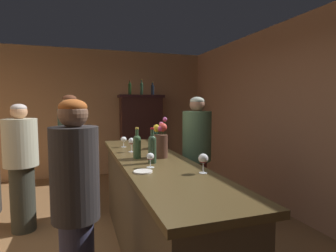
# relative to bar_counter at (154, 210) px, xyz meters

# --- Properties ---
(wall_back) EXTENTS (5.59, 0.12, 2.75)m
(wall_back) POSITION_rel_bar_counter_xyz_m (-0.62, 3.63, 0.85)
(wall_back) COLOR #AB7D55
(wall_back) RESTS_ON ground
(wall_right) EXTENTS (0.12, 7.23, 2.75)m
(wall_right) POSITION_rel_bar_counter_xyz_m (2.18, 0.02, 0.85)
(wall_right) COLOR #AD7959
(wall_right) RESTS_ON ground
(bar_counter) EXTENTS (0.67, 2.90, 1.04)m
(bar_counter) POSITION_rel_bar_counter_xyz_m (0.00, 0.00, 0.00)
(bar_counter) COLOR #483B2A
(bar_counter) RESTS_ON ground
(display_cabinet) EXTENTS (0.99, 0.41, 1.78)m
(display_cabinet) POSITION_rel_bar_counter_xyz_m (0.64, 3.34, 0.40)
(display_cabinet) COLOR #331A18
(display_cabinet) RESTS_ON ground
(wine_bottle_merlot) EXTENTS (0.06, 0.06, 0.28)m
(wine_bottle_merlot) POSITION_rel_bar_counter_xyz_m (0.19, 0.56, 0.64)
(wine_bottle_merlot) COLOR black
(wine_bottle_merlot) RESTS_ON bar_counter
(wine_bottle_riesling) EXTENTS (0.08, 0.08, 0.31)m
(wine_bottle_riesling) POSITION_rel_bar_counter_xyz_m (-0.14, 0.09, 0.65)
(wine_bottle_riesling) COLOR #304C2F
(wine_bottle_riesling) RESTS_ON bar_counter
(wine_bottle_chardonnay) EXTENTS (0.08, 0.08, 0.33)m
(wine_bottle_chardonnay) POSITION_rel_bar_counter_xyz_m (-0.05, -0.16, 0.66)
(wine_bottle_chardonnay) COLOR #2E4530
(wine_bottle_chardonnay) RESTS_ON bar_counter
(wine_glass_front) EXTENTS (0.07, 0.07, 0.16)m
(wine_glass_front) POSITION_rel_bar_counter_xyz_m (-0.13, 0.46, 0.63)
(wine_glass_front) COLOR white
(wine_glass_front) RESTS_ON bar_counter
(wine_glass_mid) EXTENTS (0.08, 0.08, 0.16)m
(wine_glass_mid) POSITION_rel_bar_counter_xyz_m (0.23, -0.64, 0.63)
(wine_glass_mid) COLOR white
(wine_glass_mid) RESTS_ON bar_counter
(wine_glass_rear) EXTENTS (0.07, 0.07, 0.13)m
(wine_glass_rear) POSITION_rel_bar_counter_xyz_m (-0.12, -0.33, 0.61)
(wine_glass_rear) COLOR white
(wine_glass_rear) RESTS_ON bar_counter
(wine_glass_spare) EXTENTS (0.07, 0.07, 0.13)m
(wine_glass_spare) POSITION_rel_bar_counter_xyz_m (-0.16, 0.83, 0.61)
(wine_glass_spare) COLOR white
(wine_glass_spare) RESTS_ON bar_counter
(flower_arrangement) EXTENTS (0.15, 0.16, 0.41)m
(flower_arrangement) POSITION_rel_bar_counter_xyz_m (0.09, 0.05, 0.68)
(flower_arrangement) COLOR brown
(flower_arrangement) RESTS_ON bar_counter
(cheese_plate) EXTENTS (0.15, 0.15, 0.01)m
(cheese_plate) POSITION_rel_bar_counter_xyz_m (-0.21, -0.46, 0.52)
(cheese_plate) COLOR white
(cheese_plate) RESTS_ON bar_counter
(display_bottle_left) EXTENTS (0.07, 0.07, 0.32)m
(display_bottle_left) POSITION_rel_bar_counter_xyz_m (0.39, 3.34, 1.39)
(display_bottle_left) COLOR #1B3A19
(display_bottle_left) RESTS_ON display_cabinet
(display_bottle_midleft) EXTENTS (0.06, 0.06, 0.34)m
(display_bottle_midleft) POSITION_rel_bar_counter_xyz_m (0.66, 3.34, 1.40)
(display_bottle_midleft) COLOR #284C33
(display_bottle_midleft) RESTS_ON display_cabinet
(display_bottle_center) EXTENTS (0.07, 0.07, 0.29)m
(display_bottle_center) POSITION_rel_bar_counter_xyz_m (0.91, 3.34, 1.38)
(display_bottle_center) COLOR #182333
(display_bottle_center) RESTS_ON display_cabinet
(patron_near_entrance) EXTENTS (0.32, 0.32, 1.71)m
(patron_near_entrance) POSITION_rel_bar_counter_xyz_m (-0.80, 1.36, 0.43)
(patron_near_entrance) COLOR #342F2C
(patron_near_entrance) RESTS_ON ground
(patron_by_cabinet) EXTENTS (0.31, 0.31, 1.62)m
(patron_by_cabinet) POSITION_rel_bar_counter_xyz_m (-0.72, -0.72, 0.38)
(patron_by_cabinet) COLOR #2C2C43
(patron_by_cabinet) RESTS_ON ground
(patron_redhead) EXTENTS (0.40, 0.40, 1.59)m
(patron_redhead) POSITION_rel_bar_counter_xyz_m (-1.37, 1.14, 0.33)
(patron_redhead) COLOR #2E2E25
(patron_redhead) RESTS_ON ground
(bartender) EXTENTS (0.37, 0.37, 1.67)m
(bartender) POSITION_rel_bar_counter_xyz_m (0.76, 0.64, 0.39)
(bartender) COLOR maroon
(bartender) RESTS_ON ground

